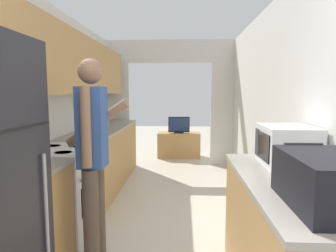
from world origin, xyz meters
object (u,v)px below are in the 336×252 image
object	(u,v)px
range_oven	(59,193)
suitcase	(326,181)
microwave	(287,146)
person	(93,158)
tv_cabinet	(179,145)
television	(179,125)

from	to	relation	value
range_oven	suitcase	bearing A→B (deg)	-35.73
range_oven	microwave	bearing A→B (deg)	-15.19
suitcase	microwave	xyz separation A→B (m)	(0.09, 0.84, 0.02)
person	suitcase	size ratio (longest dim) A/B	2.89
microwave	range_oven	bearing A→B (deg)	164.81
tv_cabinet	person	bearing A→B (deg)	-98.39
person	tv_cabinet	world-z (taller)	person
range_oven	suitcase	xyz separation A→B (m)	(1.94, -1.39, 0.58)
suitcase	tv_cabinet	distance (m)	5.38
range_oven	television	xyz separation A→B (m)	(1.14, 3.83, 0.27)
microwave	television	world-z (taller)	microwave
tv_cabinet	television	bearing A→B (deg)	-90.00
tv_cabinet	range_oven	bearing A→B (deg)	-106.43
range_oven	television	distance (m)	4.01
range_oven	tv_cabinet	bearing A→B (deg)	73.57
range_oven	person	world-z (taller)	person
suitcase	television	size ratio (longest dim) A/B	1.27
tv_cabinet	television	xyz separation A→B (m)	(0.00, -0.04, 0.46)
range_oven	tv_cabinet	world-z (taller)	range_oven
microwave	tv_cabinet	distance (m)	4.58
range_oven	microwave	size ratio (longest dim) A/B	2.24
person	television	bearing A→B (deg)	-7.56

